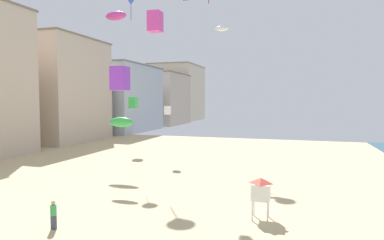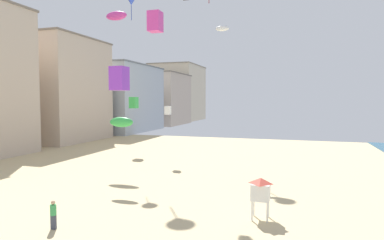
{
  "view_description": "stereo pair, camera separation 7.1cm",
  "coord_description": "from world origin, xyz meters",
  "px_view_note": "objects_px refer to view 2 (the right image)",
  "views": [
    {
      "loc": [
        9.26,
        -1.92,
        7.24
      ],
      "look_at": [
        1.93,
        21.44,
        5.77
      ],
      "focal_mm": 30.55,
      "sensor_mm": 36.0,
      "label": 1
    },
    {
      "loc": [
        9.33,
        -1.9,
        7.24
      ],
      "look_at": [
        1.93,
        21.44,
        5.77
      ],
      "focal_mm": 30.55,
      "sensor_mm": 36.0,
      "label": 2
    }
  ],
  "objects_px": {
    "kite_white_box": "(168,110)",
    "kite_magenta_parafoil": "(116,16)",
    "kite_flyer": "(53,213)",
    "kite_white_parafoil": "(222,28)",
    "kite_magenta_box": "(155,22)",
    "lifeguard_stand": "(261,189)",
    "kite_purple_box": "(119,78)",
    "kite_green_box": "(134,103)",
    "kite_blue_delta_2": "(131,1)",
    "kite_green_parafoil": "(121,122)"
  },
  "relations": [
    {
      "from": "kite_flyer",
      "to": "lifeguard_stand",
      "type": "bearing_deg",
      "value": -70.94
    },
    {
      "from": "lifeguard_stand",
      "to": "kite_magenta_box",
      "type": "height_order",
      "value": "kite_magenta_box"
    },
    {
      "from": "lifeguard_stand",
      "to": "kite_white_box",
      "type": "distance_m",
      "value": 19.78
    },
    {
      "from": "lifeguard_stand",
      "to": "kite_white_parafoil",
      "type": "relative_size",
      "value": 1.66
    },
    {
      "from": "kite_blue_delta_2",
      "to": "kite_purple_box",
      "type": "distance_m",
      "value": 25.16
    },
    {
      "from": "kite_white_parafoil",
      "to": "kite_purple_box",
      "type": "distance_m",
      "value": 23.44
    },
    {
      "from": "kite_magenta_box",
      "to": "kite_white_box",
      "type": "height_order",
      "value": "kite_magenta_box"
    },
    {
      "from": "kite_magenta_parafoil",
      "to": "kite_white_parafoil",
      "type": "bearing_deg",
      "value": -5.73
    },
    {
      "from": "kite_magenta_parafoil",
      "to": "kite_blue_delta_2",
      "type": "bearing_deg",
      "value": -40.21
    },
    {
      "from": "kite_green_box",
      "to": "kite_magenta_parafoil",
      "type": "height_order",
      "value": "kite_magenta_parafoil"
    },
    {
      "from": "lifeguard_stand",
      "to": "kite_purple_box",
      "type": "distance_m",
      "value": 11.07
    },
    {
      "from": "kite_magenta_box",
      "to": "kite_magenta_parafoil",
      "type": "xyz_separation_m",
      "value": [
        -11.44,
        13.98,
        4.7
      ]
    },
    {
      "from": "kite_blue_delta_2",
      "to": "kite_magenta_parafoil",
      "type": "xyz_separation_m",
      "value": [
        -3.77,
        3.19,
        -0.55
      ]
    },
    {
      "from": "kite_flyer",
      "to": "kite_green_box",
      "type": "height_order",
      "value": "kite_green_box"
    },
    {
      "from": "kite_green_box",
      "to": "kite_purple_box",
      "type": "bearing_deg",
      "value": -63.4
    },
    {
      "from": "kite_white_box",
      "to": "kite_magenta_box",
      "type": "bearing_deg",
      "value": -72.09
    },
    {
      "from": "kite_green_parafoil",
      "to": "kite_magenta_parafoil",
      "type": "distance_m",
      "value": 18.93
    },
    {
      "from": "kite_green_box",
      "to": "kite_white_parafoil",
      "type": "bearing_deg",
      "value": -20.79
    },
    {
      "from": "kite_green_box",
      "to": "kite_white_box",
      "type": "xyz_separation_m",
      "value": [
        7.06,
        -5.12,
        -0.84
      ]
    },
    {
      "from": "lifeguard_stand",
      "to": "kite_green_box",
      "type": "relative_size",
      "value": 1.66
    },
    {
      "from": "lifeguard_stand",
      "to": "kite_magenta_box",
      "type": "bearing_deg",
      "value": 177.37
    },
    {
      "from": "kite_white_box",
      "to": "lifeguard_stand",
      "type": "bearing_deg",
      "value": -51.3
    },
    {
      "from": "kite_green_box",
      "to": "kite_flyer",
      "type": "bearing_deg",
      "value": -72.05
    },
    {
      "from": "kite_magenta_box",
      "to": "kite_magenta_parafoil",
      "type": "relative_size",
      "value": 0.51
    },
    {
      "from": "kite_flyer",
      "to": "lifeguard_stand",
      "type": "distance_m",
      "value": 12.11
    },
    {
      "from": "kite_green_parafoil",
      "to": "kite_purple_box",
      "type": "xyz_separation_m",
      "value": [
        6.55,
        -11.53,
        2.76
      ]
    },
    {
      "from": "kite_green_box",
      "to": "kite_purple_box",
      "type": "xyz_separation_m",
      "value": [
        13.78,
        -27.51,
        1.26
      ]
    },
    {
      "from": "kite_green_box",
      "to": "kite_white_box",
      "type": "bearing_deg",
      "value": -35.95
    },
    {
      "from": "kite_magenta_box",
      "to": "kite_flyer",
      "type": "bearing_deg",
      "value": -111.09
    },
    {
      "from": "kite_green_parafoil",
      "to": "kite_magenta_parafoil",
      "type": "xyz_separation_m",
      "value": [
        -7.54,
        12.27,
        12.29
      ]
    },
    {
      "from": "lifeguard_stand",
      "to": "kite_white_parafoil",
      "type": "xyz_separation_m",
      "value": [
        -5.73,
        15.11,
        13.16
      ]
    },
    {
      "from": "kite_purple_box",
      "to": "kite_white_parafoil",
      "type": "bearing_deg",
      "value": 90.95
    },
    {
      "from": "kite_flyer",
      "to": "kite_green_parafoil",
      "type": "distance_m",
      "value": 10.4
    },
    {
      "from": "kite_white_parafoil",
      "to": "kite_purple_box",
      "type": "relative_size",
      "value": 1.5
    },
    {
      "from": "kite_white_box",
      "to": "kite_magenta_parafoil",
      "type": "xyz_separation_m",
      "value": [
        -7.37,
        1.41,
        11.63
      ]
    },
    {
      "from": "kite_magenta_parafoil",
      "to": "kite_purple_box",
      "type": "relative_size",
      "value": 2.8
    },
    {
      "from": "kite_green_box",
      "to": "kite_white_box",
      "type": "height_order",
      "value": "kite_green_box"
    },
    {
      "from": "kite_white_box",
      "to": "kite_blue_delta_2",
      "type": "height_order",
      "value": "kite_blue_delta_2"
    },
    {
      "from": "kite_green_box",
      "to": "kite_green_parafoil",
      "type": "distance_m",
      "value": 17.6
    },
    {
      "from": "kite_flyer",
      "to": "kite_magenta_box",
      "type": "bearing_deg",
      "value": -27.04
    },
    {
      "from": "kite_magenta_box",
      "to": "kite_white_box",
      "type": "distance_m",
      "value": 14.92
    },
    {
      "from": "kite_magenta_box",
      "to": "kite_blue_delta_2",
      "type": "xyz_separation_m",
      "value": [
        -7.67,
        10.8,
        5.25
      ]
    },
    {
      "from": "kite_white_parafoil",
      "to": "kite_blue_delta_2",
      "type": "distance_m",
      "value": 10.63
    },
    {
      "from": "kite_flyer",
      "to": "kite_white_parafoil",
      "type": "xyz_separation_m",
      "value": [
        5.21,
        20.21,
        14.08
      ]
    },
    {
      "from": "kite_flyer",
      "to": "kite_white_parafoil",
      "type": "relative_size",
      "value": 1.07
    },
    {
      "from": "lifeguard_stand",
      "to": "kite_blue_delta_2",
      "type": "height_order",
      "value": "kite_blue_delta_2"
    },
    {
      "from": "kite_green_box",
      "to": "kite_purple_box",
      "type": "relative_size",
      "value": 1.5
    },
    {
      "from": "kite_flyer",
      "to": "kite_white_box",
      "type": "bearing_deg",
      "value": -2.74
    },
    {
      "from": "lifeguard_stand",
      "to": "kite_green_box",
      "type": "height_order",
      "value": "kite_green_box"
    },
    {
      "from": "kite_magenta_parafoil",
      "to": "kite_white_box",
      "type": "bearing_deg",
      "value": -10.82
    }
  ]
}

